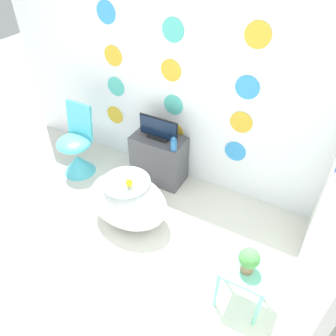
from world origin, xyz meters
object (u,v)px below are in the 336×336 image
Objects in this scene: vase at (174,144)px; potted_plant_left at (249,259)px; chair at (77,153)px; tv at (158,129)px; bathtub at (128,201)px.

potted_plant_left is at bearing -39.68° from vase.
potted_plant_left is (2.30, -0.69, 0.31)m from chair.
vase is at bearing 140.32° from potted_plant_left.
chair is at bearing -158.88° from tv.
chair is (-0.99, 0.38, -0.00)m from bathtub.
potted_plant_left is at bearing -13.39° from bathtub.
vase is (0.25, -0.12, -0.04)m from tv.
bathtub is 5.46× the size of vase.
chair is 5.60× the size of vase.
vase is at bearing 11.43° from chair.
bathtub is at bearing -21.05° from chair.
bathtub is at bearing 166.61° from potted_plant_left.
tv is at bearing 95.13° from bathtub.
bathtub is 3.70× the size of potted_plant_left.
chair is at bearing 163.23° from potted_plant_left.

